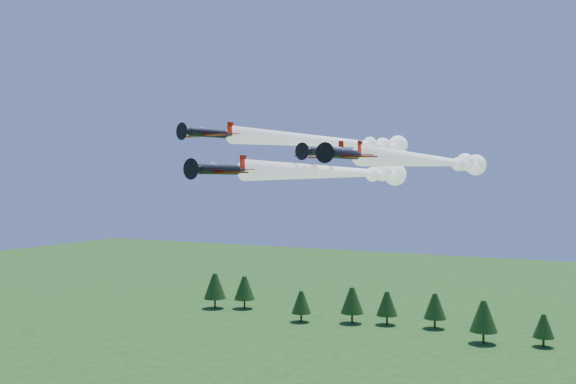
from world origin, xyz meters
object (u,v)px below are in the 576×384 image
at_px(plane_left, 339,142).
at_px(plane_lead, 346,172).
at_px(plane_slot, 323,152).
at_px(plane_right, 438,161).

bearing_deg(plane_left, plane_lead, -47.77).
height_order(plane_lead, plane_slot, plane_slot).
bearing_deg(plane_lead, plane_left, 126.31).
distance_m(plane_right, plane_slot, 21.31).
height_order(plane_lead, plane_left, plane_left).
distance_m(plane_left, plane_right, 18.33).
bearing_deg(plane_left, plane_right, 5.19).
height_order(plane_lead, plane_right, plane_right).
bearing_deg(plane_slot, plane_lead, 104.05).
xyz_separation_m(plane_lead, plane_left, (-6.63, 13.46, 5.29)).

